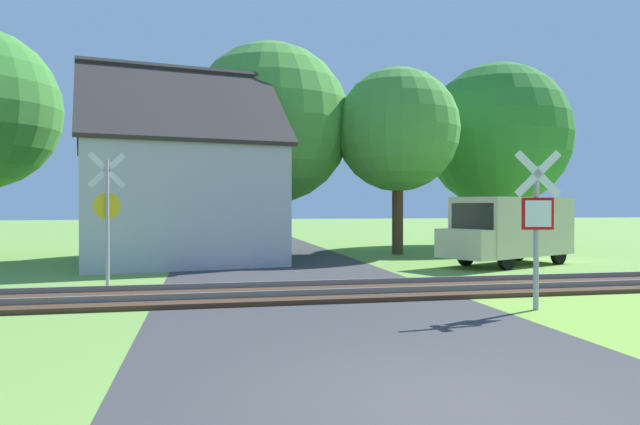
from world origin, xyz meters
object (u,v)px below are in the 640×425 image
at_px(tree_far, 498,136).
at_px(mail_truck, 510,228).
at_px(tree_center, 271,124).
at_px(stop_sign_near, 537,220).
at_px(crossing_sign_far, 107,208).
at_px(tree_right, 398,130).
at_px(house, 178,198).

xyz_separation_m(tree_far, mail_truck, (-4.15, -8.36, -4.14)).
bearing_deg(tree_center, stop_sign_near, -76.67).
distance_m(crossing_sign_far, tree_right, 12.90).
bearing_deg(tree_right, stop_sign_near, -97.41).
xyz_separation_m(stop_sign_near, tree_far, (7.92, 15.86, 3.67)).
distance_m(house, tree_center, 5.83).
bearing_deg(tree_right, tree_far, 28.47).
bearing_deg(mail_truck, stop_sign_near, 128.54).
relative_size(crossing_sign_far, tree_right, 0.43).
height_order(stop_sign_near, mail_truck, stop_sign_near).
bearing_deg(stop_sign_near, tree_center, -67.05).
relative_size(house, tree_center, 0.88).
bearing_deg(tree_right, house, -170.01).
relative_size(house, tree_far, 0.87).
relative_size(tree_far, mail_truck, 1.70).
xyz_separation_m(tree_center, mail_truck, (7.13, -6.69, -4.16)).
height_order(tree_center, tree_far, tree_far).
height_order(house, tree_center, tree_center).
bearing_deg(tree_far, tree_center, -171.60).
bearing_deg(crossing_sign_far, tree_right, 22.50).
bearing_deg(tree_center, crossing_sign_far, -118.62).
relative_size(crossing_sign_far, tree_center, 0.37).
bearing_deg(house, stop_sign_near, -67.76).
distance_m(house, tree_far, 16.03).
relative_size(crossing_sign_far, mail_truck, 0.63).
bearing_deg(mail_truck, house, 47.58).
relative_size(tree_center, tree_right, 1.16).
bearing_deg(stop_sign_near, tree_right, -87.78).
height_order(tree_right, mail_truck, tree_right).
bearing_deg(tree_right, tree_center, 160.62).
distance_m(stop_sign_near, tree_far, 18.10).
relative_size(stop_sign_near, mail_truck, 0.57).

